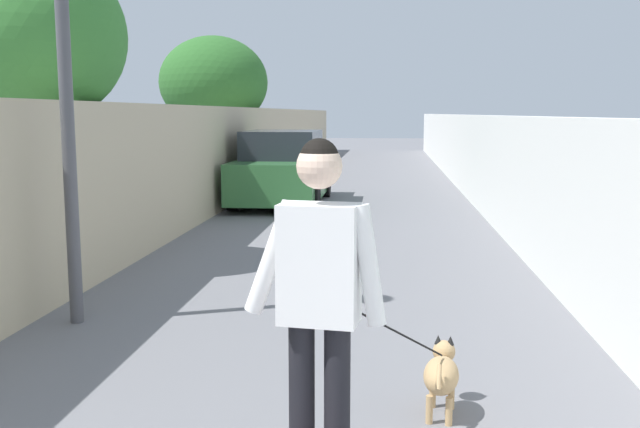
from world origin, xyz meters
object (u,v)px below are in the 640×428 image
object	(u,v)px
dog	(441,373)
tree_left_far	(214,83)
person_skateboarder	(319,285)
car_near	(283,170)
tree_left_near	(39,38)

from	to	relation	value
dog	tree_left_far	bearing A→B (deg)	18.88
tree_left_far	person_skateboarder	size ratio (longest dim) A/B	2.36
tree_left_far	dog	xyz separation A→B (m)	(-15.35, -5.25, -2.47)
tree_left_far	person_skateboarder	xyz separation A→B (m)	(-16.38, -4.57, -1.66)
person_skateboarder	car_near	size ratio (longest dim) A/B	0.42
tree_left_far	car_near	distance (m)	5.90
tree_left_near	person_skateboarder	xyz separation A→B (m)	(-4.88, -3.81, -1.70)
dog	car_near	size ratio (longest dim) A/B	0.33
tree_left_near	dog	xyz separation A→B (m)	(-3.85, -4.48, -2.51)
dog	car_near	bearing A→B (deg)	13.85
tree_left_far	dog	distance (m)	16.41
car_near	dog	bearing A→B (deg)	-166.15
car_near	tree_left_near	bearing A→B (deg)	164.07
tree_left_far	person_skateboarder	world-z (taller)	tree_left_far
person_skateboarder	tree_left_near	bearing A→B (deg)	37.94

